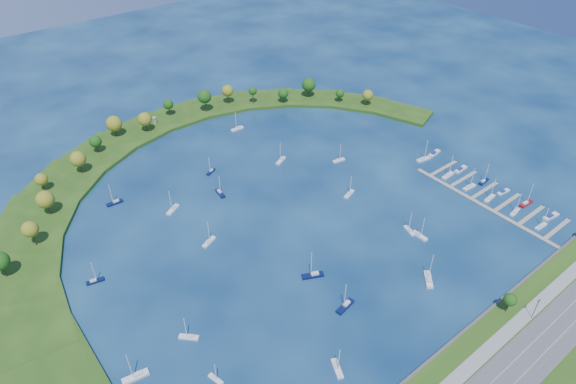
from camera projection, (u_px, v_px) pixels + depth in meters
ground at (286, 207)px, 250.68m from camera, size 700.00×700.00×0.00m
south_shoreline at (506, 376)px, 173.14m from camera, size 420.00×43.10×11.60m
breakwater at (158, 194)px, 257.47m from camera, size 286.74×247.64×2.00m
breakwater_trees at (175, 129)px, 292.68m from camera, size 240.11×92.80×15.37m
harbor_tower at (155, 120)px, 314.37m from camera, size 2.60×2.60×4.23m
dock_system at (491, 200)px, 254.85m from camera, size 24.28×82.00×1.60m
moored_boat_0 at (339, 160)px, 283.69m from camera, size 7.69×3.30×10.94m
moored_boat_1 at (136, 376)px, 173.16m from camera, size 9.60×4.02×13.69m
moored_boat_2 at (216, 379)px, 172.53m from camera, size 3.16×6.46×9.14m
moored_boat_3 at (313, 275)px, 211.80m from camera, size 9.68×6.48×13.92m
moored_boat_4 at (345, 306)px, 198.35m from camera, size 9.55×4.12×13.59m
moored_boat_5 at (281, 160)px, 283.50m from camera, size 8.63×5.70×12.38m
moored_boat_6 at (209, 241)px, 228.70m from camera, size 8.28×5.19×11.81m
moored_boat_7 at (429, 279)px, 209.80m from camera, size 8.49×8.82×14.06m
moored_boat_8 at (115, 202)px, 252.17m from camera, size 8.39×2.82×12.14m
moored_boat_9 at (337, 368)px, 175.85m from camera, size 5.42×8.33×11.93m
moored_boat_10 at (173, 209)px, 247.80m from camera, size 8.63×6.30×12.58m
moored_boat_11 at (211, 171)px, 274.61m from camera, size 6.88×4.77×9.95m
moored_boat_12 at (420, 235)px, 232.13m from camera, size 2.41×8.15×11.92m
moored_boat_13 at (95, 280)px, 209.29m from camera, size 7.64×3.65×10.83m
moored_boat_14 at (237, 128)px, 312.74m from camera, size 8.46×2.52×12.37m
moored_boat_15 at (409, 230)px, 235.12m from camera, size 4.20×7.56×10.71m
moored_boat_16 at (220, 193)px, 258.66m from camera, size 3.42×8.46×12.08m
moored_boat_17 at (349, 193)px, 258.07m from camera, size 8.16×4.61×11.57m
moored_boat_18 at (189, 337)px, 186.54m from camera, size 6.81×6.88×11.12m
docked_boat_0 at (541, 226)px, 237.59m from camera, size 7.63×2.53×11.06m
docked_boat_1 at (551, 216)px, 243.45m from camera, size 9.79×4.04×1.94m
docked_boat_2 at (515, 211)px, 246.21m from camera, size 7.92×3.25×11.30m
docked_boat_3 at (526, 203)px, 251.58m from camera, size 8.68×2.87×12.58m
docked_boat_4 at (490, 198)px, 255.13m from camera, size 8.47×3.20×12.15m
docked_boat_5 at (503, 192)px, 259.75m from camera, size 8.01×2.97×1.60m
docked_boat_6 at (469, 187)px, 262.85m from camera, size 8.50×2.86×12.30m
docked_boat_7 at (484, 181)px, 267.04m from camera, size 7.98×2.97×11.46m
docked_boat_8 at (448, 175)px, 271.40m from camera, size 9.00×3.12×12.99m
docked_boat_9 at (461, 169)px, 276.32m from camera, size 9.36×3.08×1.88m
docked_boat_10 at (423, 159)px, 284.44m from camera, size 9.04×3.92×12.87m
docked_boat_11 at (434, 153)px, 289.56m from camera, size 9.86×3.89×1.96m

